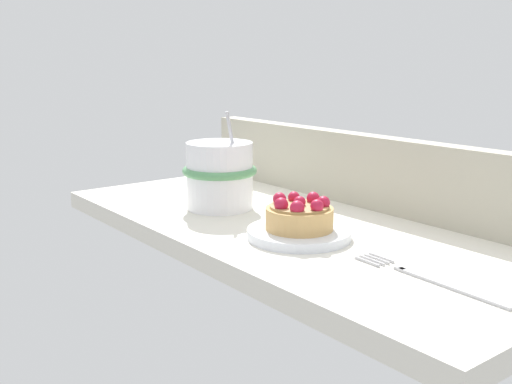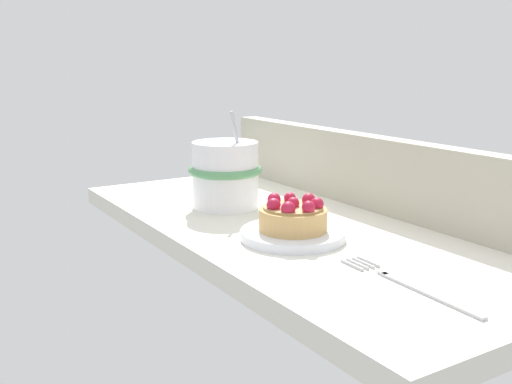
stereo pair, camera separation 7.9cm
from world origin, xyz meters
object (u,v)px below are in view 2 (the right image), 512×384
Objects in this scene: coffee_mug at (225,174)px; dessert_fork at (407,283)px; dessert_plate at (293,235)px; raspberry_tart at (293,216)px.

coffee_mug is 0.80× the size of dessert_fork.
raspberry_tart is (0.03, -0.01, 2.30)cm from dessert_plate.
raspberry_tart is 0.46× the size of dessert_fork.
coffee_mug reaches higher than dessert_fork.
dessert_plate is 18.09cm from dessert_fork.
raspberry_tart reaches higher than dessert_plate.
coffee_mug is at bearing 177.00° from raspberry_tart.
dessert_plate is at bearing 154.29° from raspberry_tart.
dessert_fork is at bearing 1.28° from dessert_plate.
raspberry_tart is at bearing -178.68° from dessert_fork.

